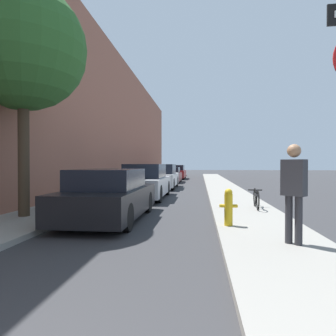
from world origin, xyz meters
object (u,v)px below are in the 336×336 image
fire_hydrant (228,207)px  street_tree_near (23,48)px  parked_car_white (163,177)px  pedestrian (294,187)px  bicycle (256,198)px  parked_car_red (176,172)px  parked_car_silver (146,182)px  parked_car_black (109,196)px  parked_car_maroon (169,175)px

fire_hydrant → street_tree_near: bearing=172.7°
parked_car_white → pedestrian: bearing=-73.3°
fire_hydrant → bicycle: size_ratio=0.56×
parked_car_red → street_tree_near: size_ratio=0.75×
parked_car_white → street_tree_near: size_ratio=0.75×
street_tree_near → parked_car_white: bearing=77.8°
parked_car_silver → fire_hydrant: (3.00, -6.09, -0.16)m
parked_car_black → parked_car_silver: (0.07, 5.11, 0.06)m
parked_car_silver → fire_hydrant: 6.79m
parked_car_white → parked_car_red: parked_car_white is taller
parked_car_white → fire_hydrant: parked_car_white is taller
parked_car_red → pedestrian: 25.07m
pedestrian → bicycle: 4.32m
parked_car_silver → parked_car_red: bearing=90.3°
street_tree_near → fire_hydrant: 6.72m
parked_car_black → pedestrian: 4.76m
pedestrian → bicycle: (0.14, 4.26, -0.69)m
parked_car_black → fire_hydrant: (3.07, -0.98, -0.11)m
parked_car_white → pedestrian: (3.95, -13.13, 0.41)m
parked_car_red → parked_car_black: bearing=-89.9°
fire_hydrant → bicycle: 3.00m
parked_car_black → parked_car_red: (-0.03, 22.28, 0.02)m
parked_car_black → pedestrian: size_ratio=2.49×
street_tree_near → parked_car_red: bearing=84.4°
parked_car_silver → parked_car_maroon: parked_car_silver is taller
parked_car_red → parked_car_white: bearing=-89.3°
pedestrian → fire_hydrant: bearing=-14.8°
parked_car_maroon → street_tree_near: 17.45m
parked_car_red → fire_hydrant: parked_car_red is taller
parked_car_white → fire_hydrant: size_ratio=5.54×
parked_car_maroon → pedestrian: size_ratio=2.25×
parked_car_silver → parked_car_white: size_ratio=1.00×
street_tree_near → fire_hydrant: (5.33, -0.69, -4.04)m
parked_car_black → parked_car_silver: 5.11m
bicycle → parked_car_red: bearing=106.0°
parked_car_black → parked_car_white: size_ratio=0.93×
bicycle → parked_car_black: bearing=-152.3°
parked_car_silver → fire_hydrant: size_ratio=5.57×
parked_car_red → parked_car_maroon: bearing=-90.6°
street_tree_near → bicycle: size_ratio=4.16×
pedestrian → parked_car_white: bearing=-31.7°
bicycle → parked_car_white: bearing=119.1°
parked_car_black → bicycle: parked_car_black is taller
street_tree_near → parked_car_black: bearing=7.4°
pedestrian → parked_car_silver: bearing=-20.7°
parked_car_maroon → parked_car_red: bearing=89.4°
fire_hydrant → parked_car_red: bearing=97.6°
pedestrian → bicycle: pedestrian is taller
parked_car_white → bicycle: bearing=-65.3°
parked_car_silver → pedestrian: pedestrian is taller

